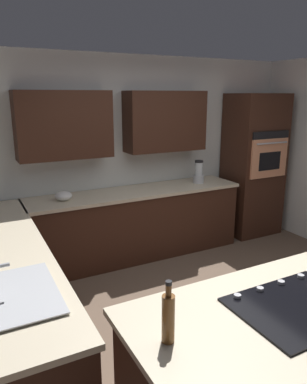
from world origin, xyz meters
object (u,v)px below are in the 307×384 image
object	(u,v)px
cooktop	(299,305)
mixing_bowl	(64,196)
blender	(199,173)
sink_unit	(17,294)
oil_bottle	(168,317)
wall_oven	(253,165)

from	to	relation	value
cooktop	mixing_bowl	world-z (taller)	mixing_bowl
blender	mixing_bowl	xyz separation A→B (m)	(1.90, -0.00, -0.08)
cooktop	sink_unit	bearing A→B (deg)	-31.29
blender	oil_bottle	size ratio (longest dim) A/B	0.95
sink_unit	wall_oven	bearing A→B (deg)	-151.85
sink_unit	oil_bottle	bearing A→B (deg)	127.75
blender	oil_bottle	world-z (taller)	oil_bottle
mixing_bowl	sink_unit	bearing A→B (deg)	68.37
cooktop	mixing_bowl	bearing A→B (deg)	-76.81
blender	oil_bottle	xyz separation A→B (m)	(2.06, 2.76, 0.00)
oil_bottle	wall_oven	bearing A→B (deg)	-137.97
cooktop	mixing_bowl	xyz separation A→B (m)	(0.67, -2.84, 0.05)
mixing_bowl	blender	bearing A→B (deg)	180.00
blender	mixing_bowl	bearing A→B (deg)	-0.00
sink_unit	cooktop	bearing A→B (deg)	148.71
wall_oven	oil_bottle	size ratio (longest dim) A/B	6.35
sink_unit	mixing_bowl	world-z (taller)	sink_unit
cooktop	wall_oven	bearing A→B (deg)	-128.13
oil_bottle	sink_unit	bearing A→B (deg)	-52.25
cooktop	blender	bearing A→B (deg)	-113.48
cooktop	blender	xyz separation A→B (m)	(-1.23, -2.84, 0.13)
wall_oven	cooktop	size ratio (longest dim) A/B	2.79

